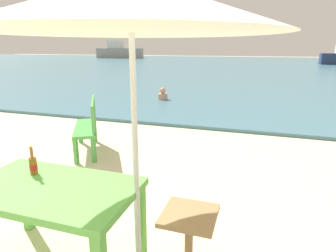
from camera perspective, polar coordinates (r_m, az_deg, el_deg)
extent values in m
cube|color=teal|center=(31.35, 16.02, 11.68)|extent=(120.00, 50.00, 0.08)
cube|color=#60B24C|center=(2.56, -22.47, -11.67)|extent=(1.40, 0.80, 0.06)
cube|color=#60B24C|center=(3.35, -26.61, -12.83)|extent=(0.08, 0.08, 0.70)
cube|color=#60B24C|center=(2.69, -5.51, -18.41)|extent=(0.08, 0.08, 0.70)
cylinder|color=brown|center=(2.80, -25.35, -7.26)|extent=(0.06, 0.06, 0.16)
cone|color=brown|center=(2.77, -25.54, -5.77)|extent=(0.06, 0.06, 0.03)
cylinder|color=brown|center=(2.75, -25.68, -4.66)|extent=(0.03, 0.03, 0.09)
cylinder|color=red|center=(2.80, -25.34, -7.40)|extent=(0.07, 0.07, 0.05)
cylinder|color=gold|center=(2.74, -25.79, -3.72)|extent=(0.03, 0.03, 0.01)
cylinder|color=silver|center=(2.15, -6.59, -3.53)|extent=(0.04, 0.04, 2.30)
cone|color=white|center=(2.06, -7.50, 22.96)|extent=(2.10, 2.10, 0.36)
cube|color=#9E7A51|center=(2.45, 4.29, -17.39)|extent=(0.44, 0.44, 0.04)
cylinder|color=#9E7A51|center=(2.61, 4.16, -22.38)|extent=(0.07, 0.07, 0.50)
cube|color=#4C9E47|center=(5.31, -16.22, -0.38)|extent=(0.93, 1.21, 0.05)
cube|color=#4C9E47|center=(5.23, -14.70, 2.68)|extent=(0.65, 1.05, 0.44)
cube|color=#4C9E47|center=(5.91, -17.17, -1.24)|extent=(0.06, 0.06, 0.42)
cube|color=#4C9E47|center=(4.87, -17.94, -4.90)|extent=(0.06, 0.06, 0.42)
cube|color=#4C9E47|center=(5.89, -14.45, -1.08)|extent=(0.06, 0.06, 0.42)
cube|color=#4C9E47|center=(4.85, -14.64, -4.72)|extent=(0.06, 0.06, 0.42)
cylinder|color=tan|center=(9.98, -1.08, 5.93)|extent=(0.34, 0.34, 0.20)
sphere|color=tan|center=(9.94, -1.08, 7.09)|extent=(0.21, 0.21, 0.21)
cube|color=gray|center=(48.67, -9.65, 14.18)|extent=(7.52, 2.05, 1.54)
cube|color=silver|center=(48.98, -10.47, 15.76)|extent=(2.39, 1.54, 1.20)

